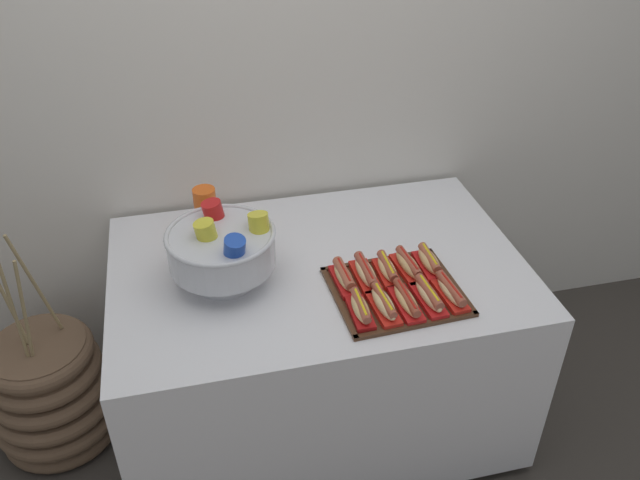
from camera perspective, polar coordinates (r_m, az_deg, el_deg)
ground_plane at (r=2.75m, az=-0.15°, el=-14.77°), size 10.00×10.00×0.00m
back_wall at (r=2.45m, az=-3.14°, el=15.72°), size 6.00×0.10×2.60m
buffet_table at (r=2.47m, az=-0.16°, el=-8.77°), size 1.40×0.92×0.75m
floor_vase at (r=2.72m, az=-22.36°, el=-12.12°), size 0.46×0.46×0.95m
serving_tray at (r=2.13m, az=6.64°, el=-4.50°), size 0.42×0.38×0.01m
hot_dog_0 at (r=2.00m, az=3.56°, el=-6.03°), size 0.06×0.16×0.06m
hot_dog_1 at (r=2.02m, az=5.57°, el=-5.60°), size 0.07×0.18×0.06m
hot_dog_2 at (r=2.05m, az=7.54°, el=-5.28°), size 0.07×0.18×0.06m
hot_dog_3 at (r=2.07m, az=9.46°, el=-4.81°), size 0.07×0.18×0.06m
hot_dog_4 at (r=2.10m, az=11.32°, el=-4.46°), size 0.07×0.18×0.06m
hot_dog_5 at (r=2.12m, az=2.11°, el=-3.23°), size 0.07×0.17×0.06m
hot_dog_6 at (r=2.14m, az=4.02°, el=-2.89°), size 0.07×0.18×0.06m
hot_dog_7 at (r=2.17m, az=5.89°, el=-2.56°), size 0.06×0.16×0.06m
hot_dog_8 at (r=2.19m, az=7.72°, el=-2.21°), size 0.08×0.19×0.06m
hot_dog_9 at (r=2.22m, az=9.51°, el=-1.87°), size 0.07×0.16×0.06m
punch_bowl at (r=2.11m, az=-8.51°, el=-0.64°), size 0.35×0.35×0.25m
cup_stack at (r=2.39m, az=-9.93°, el=2.57°), size 0.08×0.08×0.17m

